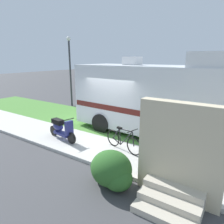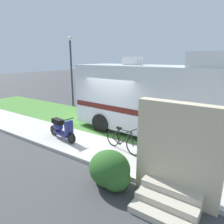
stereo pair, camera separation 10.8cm
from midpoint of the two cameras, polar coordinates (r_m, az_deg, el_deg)
The scene contains 12 objects.
ground_plane at distance 8.91m, azimuth -1.64°, elevation -7.11°, with size 80.00×80.00×0.00m, color #424244.
sidewalk at distance 8.03m, azimuth -6.76°, elevation -9.32°, with size 24.00×2.00×0.12m.
grass_strip at distance 10.07m, azimuth 3.41°, elevation -4.24°, with size 24.00×3.40×0.08m.
motorhome_rv at distance 8.87m, azimuth 12.16°, elevation 3.85°, with size 7.06×2.89×3.55m.
scooter at distance 8.55m, azimuth -13.81°, elevation -4.40°, with size 1.67×0.56×0.97m.
bicycle at distance 7.32m, azimuth 3.37°, elevation -8.07°, with size 1.63×0.57×0.88m.
pickup_truck_near at distance 13.44m, azimuth 22.34°, elevation 3.73°, with size 5.56×2.13×1.86m.
porch_steps at distance 5.10m, azimuth 18.06°, elevation -13.65°, with size 2.00×1.26×2.40m.
bush_by_porch at distance 5.63m, azimuth -0.24°, elevation -15.94°, with size 1.36×1.02×0.96m.
bottle_green at distance 6.05m, azimuth 22.55°, elevation -17.23°, with size 0.08×0.08×0.28m.
bottle_spare at distance 6.76m, azimuth 29.12°, elevation -14.42°, with size 0.07×0.07×0.30m.
street_lamp_post at distance 14.63m, azimuth -11.19°, elevation 12.69°, with size 0.28×0.28×4.73m.
Camera 2 is at (4.93, -6.63, 3.35)m, focal length 32.52 mm.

